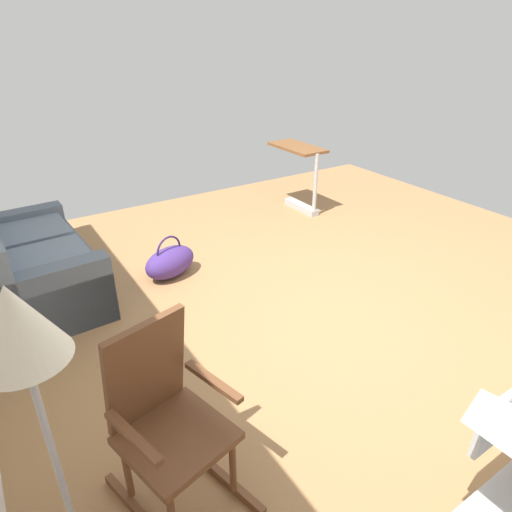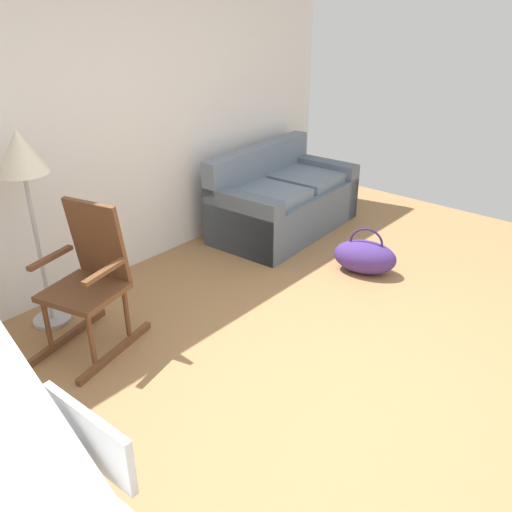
# 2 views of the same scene
# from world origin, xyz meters

# --- Properties ---
(ground_plane) EXTENTS (7.03, 7.03, 0.00)m
(ground_plane) POSITION_xyz_m (0.00, 0.00, 0.00)
(ground_plane) COLOR #9E7247
(back_wall) EXTENTS (5.82, 0.10, 2.70)m
(back_wall) POSITION_xyz_m (0.00, 2.57, 1.35)
(back_wall) COLOR white
(back_wall) RESTS_ON ground
(couch) EXTENTS (1.64, 0.93, 0.85)m
(couch) POSITION_xyz_m (1.74, 1.99, 0.31)
(couch) COLOR slate
(couch) RESTS_ON ground
(rocking_chair) EXTENTS (0.85, 0.65, 1.05)m
(rocking_chair) POSITION_xyz_m (-0.75, 1.74, 0.50)
(rocking_chair) COLOR brown
(rocking_chair) RESTS_ON ground
(floor_lamp) EXTENTS (0.34, 0.34, 1.48)m
(floor_lamp) POSITION_xyz_m (-0.82, 2.24, 1.23)
(floor_lamp) COLOR #B2B5BA
(floor_lamp) RESTS_ON ground
(duffel_bag) EXTENTS (0.48, 0.63, 0.43)m
(duffel_bag) POSITION_xyz_m (1.44, 0.82, 0.15)
(duffel_bag) COLOR #472D7A
(duffel_bag) RESTS_ON ground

